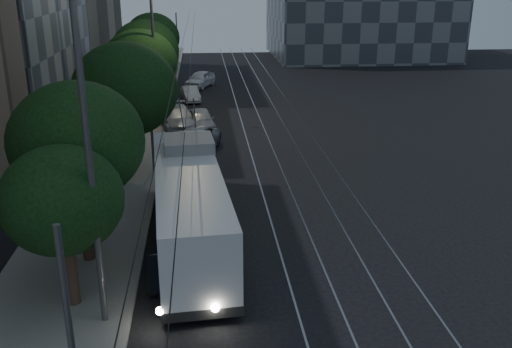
{
  "coord_description": "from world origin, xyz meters",
  "views": [
    {
      "loc": [
        -2.58,
        -19.8,
        10.33
      ],
      "look_at": [
        -0.41,
        2.68,
        2.37
      ],
      "focal_mm": 40.0,
      "sensor_mm": 36.0,
      "label": 1
    }
  ],
  "objects_px": {
    "car_white_b": "(178,118)",
    "pickup_silver": "(194,142)",
    "car_white_c": "(191,94)",
    "streetlamp_near": "(101,127)",
    "streetlamp_far": "(159,28)",
    "car_white_a": "(201,120)",
    "trolleybus": "(189,204)",
    "car_white_d": "(200,79)"
  },
  "relations": [
    {
      "from": "car_white_a",
      "to": "streetlamp_near",
      "type": "relative_size",
      "value": 0.4
    },
    {
      "from": "car_white_b",
      "to": "streetlamp_near",
      "type": "xyz_separation_m",
      "value": [
        -1.08,
        -23.67,
        5.56
      ]
    },
    {
      "from": "car_white_b",
      "to": "car_white_a",
      "type": "bearing_deg",
      "value": -27.9
    },
    {
      "from": "trolleybus",
      "to": "streetlamp_far",
      "type": "xyz_separation_m",
      "value": [
        -2.16,
        19.61,
        5.11
      ]
    },
    {
      "from": "car_white_b",
      "to": "streetlamp_far",
      "type": "relative_size",
      "value": 0.46
    },
    {
      "from": "streetlamp_near",
      "to": "pickup_silver",
      "type": "bearing_deg",
      "value": 82.82
    },
    {
      "from": "trolleybus",
      "to": "car_white_a",
      "type": "height_order",
      "value": "trolleybus"
    },
    {
      "from": "car_white_a",
      "to": "car_white_d",
      "type": "distance_m",
      "value": 16.0
    },
    {
      "from": "car_white_b",
      "to": "pickup_silver",
      "type": "bearing_deg",
      "value": -89.73
    },
    {
      "from": "trolleybus",
      "to": "streetlamp_near",
      "type": "distance_m",
      "value": 7.48
    },
    {
      "from": "trolleybus",
      "to": "car_white_d",
      "type": "distance_m",
      "value": 33.74
    },
    {
      "from": "car_white_a",
      "to": "car_white_c",
      "type": "height_order",
      "value": "car_white_a"
    },
    {
      "from": "trolleybus",
      "to": "car_white_c",
      "type": "relative_size",
      "value": 3.33
    },
    {
      "from": "streetlamp_near",
      "to": "streetlamp_far",
      "type": "distance_m",
      "value": 25.05
    },
    {
      "from": "car_white_d",
      "to": "streetlamp_near",
      "type": "bearing_deg",
      "value": -71.48
    },
    {
      "from": "car_white_c",
      "to": "streetlamp_near",
      "type": "distance_m",
      "value": 33.36
    },
    {
      "from": "trolleybus",
      "to": "car_white_d",
      "type": "bearing_deg",
      "value": 84.65
    },
    {
      "from": "pickup_silver",
      "to": "car_white_c",
      "type": "distance_m",
      "value": 15.15
    },
    {
      "from": "car_white_c",
      "to": "streetlamp_near",
      "type": "xyz_separation_m",
      "value": [
        -1.85,
        -32.82,
        5.73
      ]
    },
    {
      "from": "car_white_b",
      "to": "car_white_c",
      "type": "height_order",
      "value": "car_white_b"
    },
    {
      "from": "car_white_a",
      "to": "pickup_silver",
      "type": "bearing_deg",
      "value": -102.29
    },
    {
      "from": "trolleybus",
      "to": "streetlamp_far",
      "type": "height_order",
      "value": "streetlamp_far"
    },
    {
      "from": "car_white_c",
      "to": "streetlamp_far",
      "type": "height_order",
      "value": "streetlamp_far"
    },
    {
      "from": "car_white_c",
      "to": "streetlamp_far",
      "type": "distance_m",
      "value": 10.1
    },
    {
      "from": "pickup_silver",
      "to": "car_white_c",
      "type": "bearing_deg",
      "value": 107.38
    },
    {
      "from": "pickup_silver",
      "to": "car_white_d",
      "type": "relative_size",
      "value": 1.16
    },
    {
      "from": "car_white_c",
      "to": "car_white_b",
      "type": "bearing_deg",
      "value": -103.65
    },
    {
      "from": "pickup_silver",
      "to": "streetlamp_far",
      "type": "xyz_separation_m",
      "value": [
        -2.21,
        7.38,
        6.06
      ]
    },
    {
      "from": "pickup_silver",
      "to": "streetlamp_far",
      "type": "height_order",
      "value": "streetlamp_far"
    },
    {
      "from": "car_white_a",
      "to": "car_white_d",
      "type": "xyz_separation_m",
      "value": [
        0.0,
        16.0,
        0.03
      ]
    },
    {
      "from": "pickup_silver",
      "to": "car_white_d",
      "type": "height_order",
      "value": "car_white_d"
    },
    {
      "from": "car_white_c",
      "to": "car_white_a",
      "type": "bearing_deg",
      "value": -93.92
    },
    {
      "from": "pickup_silver",
      "to": "streetlamp_far",
      "type": "relative_size",
      "value": 0.45
    },
    {
      "from": "car_white_b",
      "to": "car_white_d",
      "type": "xyz_separation_m",
      "value": [
        1.6,
        15.5,
        -0.01
      ]
    },
    {
      "from": "pickup_silver",
      "to": "car_white_b",
      "type": "height_order",
      "value": "car_white_b"
    },
    {
      "from": "trolleybus",
      "to": "car_white_d",
      "type": "xyz_separation_m",
      "value": [
        0.51,
        33.73,
        -0.92
      ]
    },
    {
      "from": "pickup_silver",
      "to": "car_white_a",
      "type": "height_order",
      "value": "car_white_a"
    },
    {
      "from": "car_white_a",
      "to": "car_white_b",
      "type": "bearing_deg",
      "value": 155.08
    },
    {
      "from": "car_white_a",
      "to": "car_white_c",
      "type": "distance_m",
      "value": 9.69
    },
    {
      "from": "pickup_silver",
      "to": "streetlamp_far",
      "type": "bearing_deg",
      "value": 122.66
    },
    {
      "from": "car_white_c",
      "to": "streetlamp_far",
      "type": "xyz_separation_m",
      "value": [
        -1.84,
        -7.77,
        6.18
      ]
    },
    {
      "from": "pickup_silver",
      "to": "trolleybus",
      "type": "bearing_deg",
      "value": -74.31
    }
  ]
}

